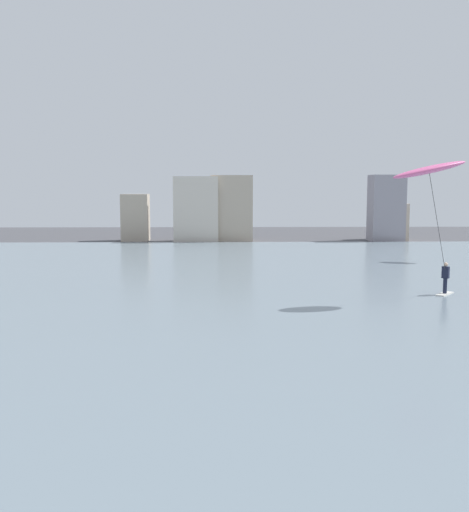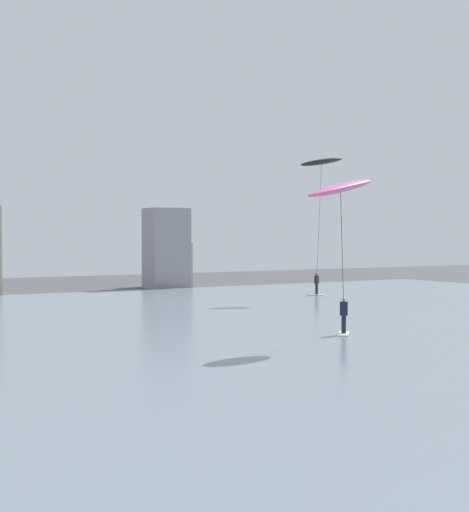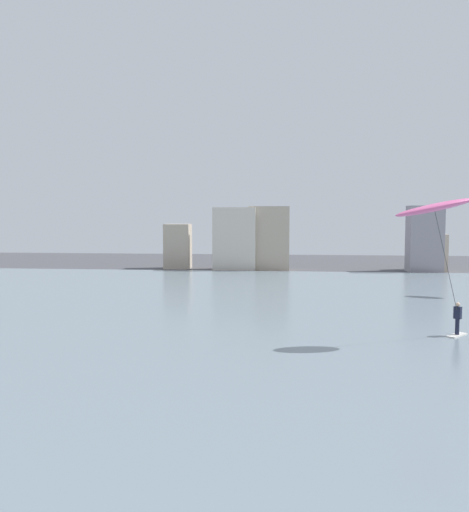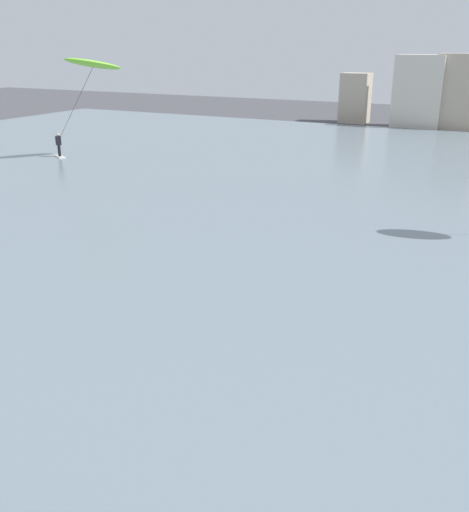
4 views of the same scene
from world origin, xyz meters
The scene contains 2 objects.
water_bay centered at (0.00, 30.78, 0.05)m, with size 84.00×52.00×0.10m, color slate.
kitesurfer_lime centered at (-18.95, 31.50, 5.92)m, with size 5.20×3.91×6.81m.
Camera 4 is at (7.47, 0.57, 7.52)m, focal length 40.66 mm.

